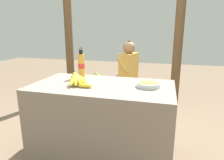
% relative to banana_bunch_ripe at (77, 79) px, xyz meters
% --- Properties ---
extents(ground_plane, '(12.00, 12.00, 0.00)m').
position_rel_banana_bunch_ripe_xyz_m(ground_plane, '(0.23, 0.07, -0.82)').
color(ground_plane, '#75604C').
extents(market_counter, '(1.35, 0.74, 0.75)m').
position_rel_banana_bunch_ripe_xyz_m(market_counter, '(0.23, 0.07, -0.44)').
color(market_counter, gray).
rests_on(market_counter, ground_plane).
extents(banana_bunch_ripe, '(0.17, 0.26, 0.13)m').
position_rel_banana_bunch_ripe_xyz_m(banana_bunch_ripe, '(0.00, 0.00, 0.00)').
color(banana_bunch_ripe, '#4C381E').
rests_on(banana_bunch_ripe, market_counter).
extents(serving_bowl, '(0.22, 0.22, 0.04)m').
position_rel_banana_bunch_ripe_xyz_m(serving_bowl, '(0.67, 0.10, -0.04)').
color(serving_bowl, silver).
rests_on(serving_bowl, market_counter).
extents(water_bottle, '(0.07, 0.07, 0.33)m').
position_rel_banana_bunch_ripe_xyz_m(water_bottle, '(-0.08, 0.30, 0.07)').
color(water_bottle, gold).
rests_on(water_bottle, market_counter).
extents(loose_banana_front, '(0.14, 0.04, 0.04)m').
position_rel_banana_bunch_ripe_xyz_m(loose_banana_front, '(0.11, -0.07, -0.04)').
color(loose_banana_front, yellow).
rests_on(loose_banana_front, market_counter).
extents(wooden_bench, '(1.34, 0.32, 0.44)m').
position_rel_banana_bunch_ripe_xyz_m(wooden_bench, '(0.01, 1.48, -0.45)').
color(wooden_bench, brown).
rests_on(wooden_bench, ground_plane).
extents(seated_vendor, '(0.46, 0.43, 1.10)m').
position_rel_banana_bunch_ripe_xyz_m(seated_vendor, '(0.19, 1.46, -0.17)').
color(seated_vendor, '#564C60').
rests_on(seated_vendor, ground_plane).
extents(banana_bunch_green, '(0.14, 0.24, 0.12)m').
position_rel_banana_bunch_ripe_xyz_m(banana_bunch_green, '(-0.33, 1.49, -0.32)').
color(banana_bunch_green, '#4C381E').
rests_on(banana_bunch_green, wooden_bench).
extents(support_post_near, '(0.15, 0.15, 2.30)m').
position_rel_banana_bunch_ripe_xyz_m(support_post_near, '(-0.96, 1.75, 0.33)').
color(support_post_near, brown).
rests_on(support_post_near, ground_plane).
extents(support_post_far, '(0.15, 0.15, 2.30)m').
position_rel_banana_bunch_ripe_xyz_m(support_post_far, '(0.98, 1.75, 0.33)').
color(support_post_far, brown).
rests_on(support_post_far, ground_plane).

